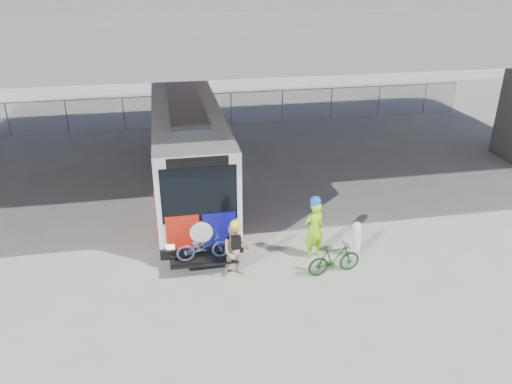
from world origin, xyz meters
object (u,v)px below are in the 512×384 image
object	(u,v)px
bus	(187,137)
cyclist_hivis	(314,228)
bollard	(356,238)
bike_parked	(334,259)
cyclist_tan	(235,250)

from	to	relation	value
bus	cyclist_hivis	world-z (taller)	bus
bollard	cyclist_hivis	world-z (taller)	cyclist_hivis
cyclist_hivis	bike_parked	bearing A→B (deg)	91.58
cyclist_tan	bike_parked	bearing A→B (deg)	-9.95
bus	cyclist_hivis	size ratio (longest dim) A/B	6.11
bollard	cyclist_tan	size ratio (longest dim) A/B	0.66
bike_parked	cyclist_hivis	bearing A→B (deg)	11.07
bus	bike_parked	size ratio (longest dim) A/B	7.72
bus	bollard	distance (m)	8.25
bollard	bike_parked	size ratio (longest dim) A/B	0.73
bus	cyclist_tan	xyz separation A→B (m)	(0.91, -6.92, -1.23)
bus	bike_parked	xyz separation A→B (m)	(3.81, -7.37, -1.61)
cyclist_tan	cyclist_hivis	bearing A→B (deg)	11.79
bollard	bike_parked	world-z (taller)	bollard
bike_parked	bus	bearing A→B (deg)	20.20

